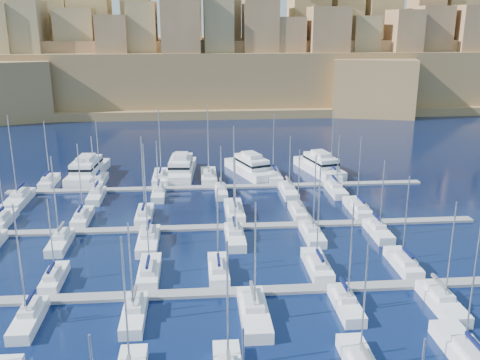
{
  "coord_description": "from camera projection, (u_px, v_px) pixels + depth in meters",
  "views": [
    {
      "loc": [
        -4.57,
        -71.72,
        32.62
      ],
      "look_at": [
        2.06,
        6.0,
        9.37
      ],
      "focal_mm": 40.0,
      "sensor_mm": 36.0,
      "label": 1
    }
  ],
  "objects": [
    {
      "name": "ground",
      "position": [
        229.0,
        253.0,
        78.17
      ],
      "size": [
        600.0,
        600.0,
        0.0
      ],
      "primitive_type": "plane",
      "color": "black",
      "rests_on": "ground"
    },
    {
      "name": "pontoon_mid_near",
      "position": [
        236.0,
        292.0,
        66.66
      ],
      "size": [
        84.0,
        2.0,
        0.4
      ],
      "primitive_type": "cube",
      "color": "slate",
      "rests_on": "ground"
    },
    {
      "name": "pontoon_mid_far",
      "position": [
        225.0,
        227.0,
        87.66
      ],
      "size": [
        84.0,
        2.0,
        0.4
      ],
      "primitive_type": "cube",
      "color": "slate",
      "rests_on": "ground"
    },
    {
      "name": "pontoon_far",
      "position": [
        219.0,
        187.0,
        108.67
      ],
      "size": [
        84.0,
        2.0,
        0.4
      ],
      "primitive_type": "cube",
      "color": "slate",
      "rests_on": "ground"
    },
    {
      "name": "sailboat_5",
      "position": [
        467.0,
        354.0,
        53.18
      ],
      "size": [
        3.19,
        10.63,
        15.5
      ],
      "color": "white",
      "rests_on": "ground"
    },
    {
      "name": "sailboat_13",
      "position": [
        54.0,
        278.0,
        69.16
      ],
      "size": [
        2.32,
        7.72,
        11.58
      ],
      "color": "white",
      "rests_on": "ground"
    },
    {
      "name": "sailboat_14",
      "position": [
        149.0,
        272.0,
        70.81
      ],
      "size": [
        2.74,
        9.15,
        14.13
      ],
      "color": "white",
      "rests_on": "ground"
    },
    {
      "name": "sailboat_15",
      "position": [
        218.0,
        270.0,
        71.37
      ],
      "size": [
        2.62,
        8.74,
        12.23
      ],
      "color": "white",
      "rests_on": "ground"
    },
    {
      "name": "sailboat_16",
      "position": [
        317.0,
        265.0,
        72.68
      ],
      "size": [
        2.76,
        9.21,
        14.7
      ],
      "color": "white",
      "rests_on": "ground"
    },
    {
      "name": "sailboat_17",
      "position": [
        403.0,
        263.0,
        73.43
      ],
      "size": [
        2.61,
        8.71,
        13.31
      ],
      "color": "white",
      "rests_on": "ground"
    },
    {
      "name": "sailboat_19",
      "position": [
        29.0,
        318.0,
        59.67
      ],
      "size": [
        2.55,
        8.49,
        14.76
      ],
      "color": "white",
      "rests_on": "ground"
    },
    {
      "name": "sailboat_20",
      "position": [
        134.0,
        314.0,
        60.63
      ],
      "size": [
        2.55,
        8.49,
        12.28
      ],
      "color": "white",
      "rests_on": "ground"
    },
    {
      "name": "sailboat_21",
      "position": [
        254.0,
        313.0,
        60.81
      ],
      "size": [
        3.13,
        10.44,
        14.59
      ],
      "color": "white",
      "rests_on": "ground"
    },
    {
      "name": "sailboat_22",
      "position": [
        346.0,
        304.0,
        62.7
      ],
      "size": [
        2.5,
        8.34,
        13.73
      ],
      "color": "white",
      "rests_on": "ground"
    },
    {
      "name": "sailboat_23",
      "position": [
        442.0,
        302.0,
        63.13
      ],
      "size": [
        2.82,
        9.41,
        13.79
      ],
      "color": "white",
      "rests_on": "ground"
    },
    {
      "name": "sailboat_24",
      "position": [
        4.0,
        220.0,
        89.36
      ],
      "size": [
        2.51,
        8.37,
        13.26
      ],
      "color": "white",
      "rests_on": "ground"
    },
    {
      "name": "sailboat_25",
      "position": [
        83.0,
        217.0,
        90.52
      ],
      "size": [
        2.58,
        8.6,
        13.62
      ],
      "color": "white",
      "rests_on": "ground"
    },
    {
      "name": "sailboat_26",
      "position": [
        145.0,
        215.0,
        91.53
      ],
      "size": [
        2.69,
        8.96,
        14.71
      ],
      "color": "white",
      "rests_on": "ground"
    },
    {
      "name": "sailboat_27",
      "position": [
        234.0,
        211.0,
        93.39
      ],
      "size": [
        3.08,
        10.26,
        16.03
      ],
      "color": "white",
      "rests_on": "ground"
    },
    {
      "name": "sailboat_28",
      "position": [
        298.0,
        211.0,
        93.27
      ],
      "size": [
        2.41,
        8.03,
        11.95
      ],
      "color": "white",
      "rests_on": "ground"
    },
    {
      "name": "sailboat_29",
      "position": [
        358.0,
        208.0,
        94.94
      ],
      "size": [
        2.91,
        9.71,
        13.82
      ],
      "color": "white",
      "rests_on": "ground"
    },
    {
      "name": "sailboat_31",
      "position": [
        60.0,
        242.0,
        80.4
      ],
      "size": [
        2.64,
        8.81,
        14.47
      ],
      "color": "white",
      "rests_on": "ground"
    },
    {
      "name": "sailboat_32",
      "position": [
        148.0,
        240.0,
        80.85
      ],
      "size": [
        3.04,
        10.12,
        16.16
      ],
      "color": "white",
      "rests_on": "ground"
    },
    {
      "name": "sailboat_33",
      "position": [
        235.0,
        237.0,
        82.29
      ],
      "size": [
        2.81,
        9.37,
        13.56
      ],
      "color": "white",
      "rests_on": "ground"
    },
    {
      "name": "sailboat_34",
      "position": [
        312.0,
        233.0,
        83.51
      ],
      "size": [
        2.66,
        8.87,
        13.89
      ],
      "color": "white",
      "rests_on": "ground"
    },
    {
      "name": "sailboat_35",
      "position": [
        378.0,
        231.0,
        84.56
      ],
      "size": [
        2.55,
        8.5,
        12.66
      ],
      "color": "white",
      "rests_on": "ground"
    },
    {
      "name": "sailboat_36",
      "position": [
        49.0,
        181.0,
        110.72
      ],
      "size": [
        2.64,
        8.81,
        13.58
      ],
      "color": "white",
      "rests_on": "ground"
    },
    {
      "name": "sailboat_37",
      "position": [
        100.0,
        180.0,
        111.38
      ],
      "size": [
        2.52,
        8.41,
        13.45
      ],
      "color": "white",
      "rests_on": "ground"
    },
    {
      "name": "sailboat_38",
      "position": [
        161.0,
        177.0,
        113.49
      ],
      "size": [
        3.22,
        10.74,
        15.74
      ],
      "color": "white",
      "rests_on": "ground"
    },
    {
      "name": "sailboat_39",
      "position": [
        209.0,
        176.0,
        114.31
      ],
      "size": [
        3.22,
        10.73,
        16.25
      ],
      "color": "white",
      "rests_on": "ground"
    },
    {
      "name": "sailboat_40",
      "position": [
        273.0,
        175.0,
        114.9
      ],
      "size": [
        2.87,
        9.57,
        14.21
      ],
      "color": "white",
      "rests_on": "ground"
    },
    {
      "name": "sailboat_41",
      "position": [
        331.0,
        174.0,
        115.68
      ],
      "size": [
        2.71,
        9.04,
        14.61
      ],
      "color": "white",
      "rests_on": "ground"
    },
    {
      "name": "sailboat_42",
      "position": [
        19.0,
        199.0,
        99.43
      ],
      "size": [
        3.25,
        10.83,
        16.98
      ],
      "color": "white",
      "rests_on": "ground"
    },
    {
      "name": "sailboat_43",
      "position": [
        96.0,
        196.0,
        101.64
      ],
      "size": [
        2.58,
        8.61,
        12.7
      ],
      "color": "white",
      "rests_on": "ground"
    },
    {
      "name": "sailboat_44",
      "position": [
        159.0,
        194.0,
        102.82
      ],
      "size": [
        2.44,
        8.13,
        11.55
      ],
      "color": "white",
      "rests_on": "ground"
    },
    {
      "name": "sailboat_45",
      "position": [
        221.0,
        192.0,
        104.11
      ],
      "size": [
        2.24,
        7.48,
        10.26
      ],
      "color": "white",
      "rests_on": "ground"
    },
    {
      "name": "sailboat_46",
      "position": [
        288.0,
        191.0,
        104.45
      ],
      "size": [
        2.71,
        9.02,
        12.17
      ],
      "color": "white",
      "rests_on": "ground"
    },
    {
      "name": "sailboat_47",
      "position": [
        336.0,
        190.0,
        105.24
      ],
      "size": [
        2.7,
        9.0,
        12.22
      ],
      "color": "white",
      "rests_on": "ground"
    },
    {
      "name": "motor_yacht_a",
      "position": [
        87.0,
        170.0,
        115.72
      ],
      "size": [
        6.96,
        18.56,
        5.25
      ],
      "color": "white",
      "rests_on": "ground"
    },
    {
      "name": "motor_yacht_b",
      "position": [
        181.0,
        168.0,
        117.16
      ],
      "size": [
        6.57,
        18.04,
        5.25
      ],
      "color": "white",
      "rests_on": "ground"
    },
    {
      "name": "motor_yacht_c",
      "position": [
        250.0,
        167.0,
        118.02
      ],
      "size": [
        10.43,
        17.57,
        5.25
      ],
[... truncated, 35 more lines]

